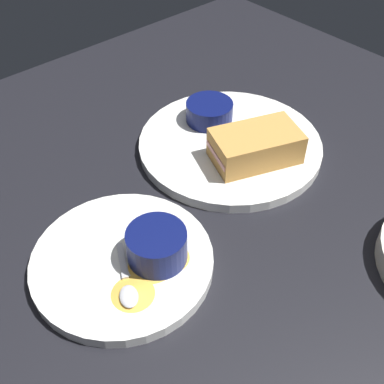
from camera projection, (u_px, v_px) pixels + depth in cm
name	position (u px, v px, depth cm)	size (l,w,h in cm)	color
ground_plane	(232.00, 215.00, 70.07)	(110.00, 110.00, 3.00)	black
plate_sandwich_main	(230.00, 145.00, 78.30)	(29.42, 29.42, 1.60)	white
sandwich_half_near	(256.00, 146.00, 72.92)	(14.89, 11.79, 4.80)	#C68C42
ramekin_dark_sauce	(209.00, 111.00, 80.67)	(7.86, 7.86, 3.33)	#0C144C
spoon_by_dark_ramekin	(216.00, 140.00, 77.39)	(6.51, 9.14, 0.80)	silver
plate_chips_companion	(122.00, 261.00, 61.05)	(23.05, 23.05, 1.60)	white
ramekin_light_gravy	(157.00, 245.00, 59.02)	(7.53, 7.53, 4.27)	#0C144C
spoon_by_gravy_ramekin	(127.00, 287.00, 56.80)	(5.89, 9.42, 0.80)	silver
plantain_chip_scatter	(151.00, 270.00, 58.74)	(13.56, 9.09, 0.60)	gold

